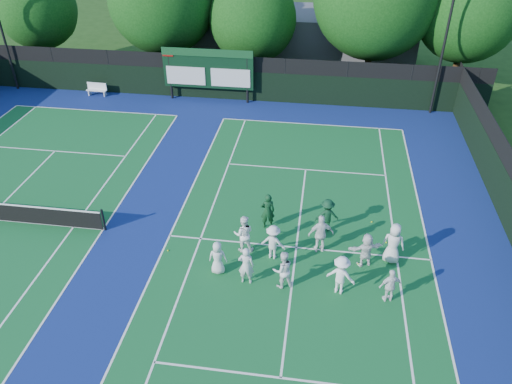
# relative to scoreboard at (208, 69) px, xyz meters

# --- Properties ---
(ground) EXTENTS (120.00, 120.00, 0.00)m
(ground) POSITION_rel_scoreboard_xyz_m (7.01, -15.59, -2.19)
(ground) COLOR #1A3C10
(ground) RESTS_ON ground
(court_apron) EXTENTS (34.00, 32.00, 0.01)m
(court_apron) POSITION_rel_scoreboard_xyz_m (1.01, -14.59, -2.19)
(court_apron) COLOR navy
(court_apron) RESTS_ON ground
(near_court) EXTENTS (11.05, 23.85, 0.01)m
(near_court) POSITION_rel_scoreboard_xyz_m (7.01, -14.59, -2.18)
(near_court) COLOR #135C28
(near_court) RESTS_ON ground
(back_fence) EXTENTS (34.00, 0.08, 3.00)m
(back_fence) POSITION_rel_scoreboard_xyz_m (1.01, 0.41, -0.83)
(back_fence) COLOR black
(back_fence) RESTS_ON ground
(scoreboard) EXTENTS (6.00, 0.21, 3.55)m
(scoreboard) POSITION_rel_scoreboard_xyz_m (0.00, 0.00, 0.00)
(scoreboard) COLOR black
(scoreboard) RESTS_ON ground
(clubhouse) EXTENTS (18.00, 6.00, 4.00)m
(clubhouse) POSITION_rel_scoreboard_xyz_m (5.01, 8.41, -0.19)
(clubhouse) COLOR #58585D
(clubhouse) RESTS_ON ground
(light_pole_right) EXTENTS (1.20, 0.30, 10.12)m
(light_pole_right) POSITION_rel_scoreboard_xyz_m (14.51, 0.11, 4.11)
(light_pole_right) COLOR black
(light_pole_right) RESTS_ON ground
(bench) EXTENTS (1.41, 0.44, 0.88)m
(bench) POSITION_rel_scoreboard_xyz_m (-7.84, -0.22, -1.72)
(bench) COLOR white
(bench) RESTS_ON ground
(tree_a) EXTENTS (5.66, 5.66, 7.42)m
(tree_a) POSITION_rel_scoreboard_xyz_m (-13.27, 3.99, 2.25)
(tree_a) COLOR #311E0D
(tree_a) RESTS_ON ground
(tree_b) EXTENTS (7.39, 7.39, 9.24)m
(tree_b) POSITION_rel_scoreboard_xyz_m (-3.80, 3.99, 3.16)
(tree_b) COLOR #311E0D
(tree_b) RESTS_ON ground
(tree_c) EXTENTS (6.01, 6.01, 7.51)m
(tree_c) POSITION_rel_scoreboard_xyz_m (2.54, 3.99, 2.15)
(tree_c) COLOR #311E0D
(tree_c) RESTS_ON ground
(tree_e) EXTENTS (6.54, 6.54, 8.77)m
(tree_e) POSITION_rel_scoreboard_xyz_m (16.59, 3.99, 3.14)
(tree_e) COLOR #311E0D
(tree_e) RESTS_ON ground
(tennis_ball_1) EXTENTS (0.07, 0.07, 0.07)m
(tennis_ball_1) POSITION_rel_scoreboard_xyz_m (10.23, -12.36, -2.16)
(tennis_ball_1) COLOR #D5E91B
(tennis_ball_1) RESTS_ON ground
(tennis_ball_2) EXTENTS (0.07, 0.07, 0.07)m
(tennis_ball_2) POSITION_rel_scoreboard_xyz_m (9.55, -15.27, -2.16)
(tennis_ball_2) COLOR #D5E91B
(tennis_ball_2) RESTS_ON ground
(tennis_ball_3) EXTENTS (0.07, 0.07, 0.07)m
(tennis_ball_3) POSITION_rel_scoreboard_xyz_m (1.74, -15.58, -2.16)
(tennis_ball_3) COLOR #D5E91B
(tennis_ball_3) RESTS_ON ground
(tennis_ball_5) EXTENTS (0.07, 0.07, 0.07)m
(tennis_ball_5) POSITION_rel_scoreboard_xyz_m (10.77, -13.74, -2.16)
(tennis_ball_5) COLOR #D5E91B
(tennis_ball_5) RESTS_ON ground
(player_front_0) EXTENTS (0.74, 0.50, 1.46)m
(player_front_0) POSITION_rel_scoreboard_xyz_m (4.08, -16.49, -1.46)
(player_front_0) COLOR silver
(player_front_0) RESTS_ON ground
(player_front_1) EXTENTS (0.61, 0.40, 1.67)m
(player_front_1) POSITION_rel_scoreboard_xyz_m (5.26, -16.90, -1.35)
(player_front_1) COLOR silver
(player_front_1) RESTS_ON ground
(player_front_2) EXTENTS (0.96, 0.86, 1.61)m
(player_front_2) POSITION_rel_scoreboard_xyz_m (6.65, -16.90, -1.38)
(player_front_2) COLOR white
(player_front_2) RESTS_ON ground
(player_front_3) EXTENTS (1.20, 0.89, 1.66)m
(player_front_3) POSITION_rel_scoreboard_xyz_m (8.79, -16.91, -1.36)
(player_front_3) COLOR white
(player_front_3) RESTS_ON ground
(player_front_4) EXTENTS (0.92, 0.59, 1.45)m
(player_front_4) POSITION_rel_scoreboard_xyz_m (10.58, -17.10, -1.46)
(player_front_4) COLOR white
(player_front_4) RESTS_ON ground
(player_back_0) EXTENTS (0.92, 0.76, 1.70)m
(player_back_0) POSITION_rel_scoreboard_xyz_m (4.86, -15.04, -1.34)
(player_back_0) COLOR white
(player_back_0) RESTS_ON ground
(player_back_1) EXTENTS (1.10, 0.75, 1.56)m
(player_back_1) POSITION_rel_scoreboard_xyz_m (6.10, -15.32, -1.41)
(player_back_1) COLOR silver
(player_back_1) RESTS_ON ground
(player_back_2) EXTENTS (1.12, 0.69, 1.78)m
(player_back_2) POSITION_rel_scoreboard_xyz_m (7.98, -14.64, -1.30)
(player_back_2) COLOR white
(player_back_2) RESTS_ON ground
(player_back_3) EXTENTS (1.47, 0.90, 1.51)m
(player_back_3) POSITION_rel_scoreboard_xyz_m (9.78, -15.24, -1.44)
(player_back_3) COLOR white
(player_back_3) RESTS_ON ground
(player_back_4) EXTENTS (0.98, 0.75, 1.80)m
(player_back_4) POSITION_rel_scoreboard_xyz_m (10.84, -14.84, -1.29)
(player_back_4) COLOR silver
(player_back_4) RESTS_ON ground
(coach_left) EXTENTS (0.71, 0.55, 1.72)m
(coach_left) POSITION_rel_scoreboard_xyz_m (5.63, -13.33, -1.33)
(coach_left) COLOR #0F381B
(coach_left) RESTS_ON ground
(coach_right) EXTENTS (1.13, 0.79, 1.59)m
(coach_right) POSITION_rel_scoreboard_xyz_m (8.20, -13.21, -1.40)
(coach_right) COLOR #0F371F
(coach_right) RESTS_ON ground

